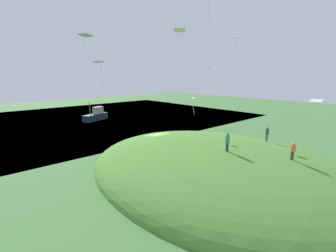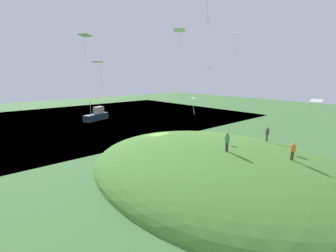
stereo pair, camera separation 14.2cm
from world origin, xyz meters
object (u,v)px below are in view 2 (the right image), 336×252
object	(u,v)px
kite_7	(85,36)
kite_0	(193,100)
kite_5	(235,35)
kite_2	(327,108)
person_on_hilltop	(227,140)
person_near_shore	(293,149)
kite_4	(316,101)
kite_6	(179,31)
person_watching_kites	(267,132)
kite_1	(98,65)
kite_8	(208,69)
boat_on_lake	(97,116)

from	to	relation	value
kite_7	kite_0	bearing A→B (deg)	88.47
kite_5	kite_2	bearing A→B (deg)	71.55
kite_0	kite_5	bearing A→B (deg)	-37.69
kite_2	person_on_hilltop	bearing A→B (deg)	-151.36
person_near_shore	kite_4	distance (m)	7.29
kite_5	kite_6	distance (m)	9.69
kite_4	kite_7	bearing A→B (deg)	-122.87
person_near_shore	person_on_hilltop	bearing A→B (deg)	-40.70
kite_2	person_watching_kites	bearing A→B (deg)	146.77
person_on_hilltop	kite_1	distance (m)	13.58
kite_2	kite_4	size ratio (longest dim) A/B	0.64
kite_0	person_on_hilltop	bearing A→B (deg)	-23.67
kite_8	kite_4	bearing A→B (deg)	6.49
person_watching_kites	kite_4	world-z (taller)	kite_4
kite_6	kite_7	xyz separation A→B (m)	(-3.08, -8.29, -1.01)
kite_5	person_near_shore	bearing A→B (deg)	82.77
kite_5	kite_8	size ratio (longest dim) A/B	1.16
person_on_hilltop	kite_6	world-z (taller)	kite_6
boat_on_lake	kite_8	world-z (taller)	kite_8
boat_on_lake	kite_1	world-z (taller)	kite_1
boat_on_lake	kite_6	world-z (taller)	kite_6
kite_0	kite_7	bearing A→B (deg)	-91.53
boat_on_lake	kite_6	distance (m)	36.76
kite_6	person_watching_kites	bearing A→B (deg)	64.76
person_on_hilltop	kite_5	world-z (taller)	kite_5
person_near_shore	person_watching_kites	distance (m)	7.36
kite_7	kite_8	distance (m)	18.04
person_near_shore	kite_8	distance (m)	16.34
person_near_shore	person_watching_kites	size ratio (longest dim) A/B	0.95
kite_5	kite_6	bearing A→B (deg)	157.16
person_watching_kites	kite_8	world-z (taller)	kite_8
kite_1	kite_5	world-z (taller)	kite_5
kite_0	kite_7	xyz separation A→B (m)	(-0.36, -13.47, 6.40)
kite_0	kite_1	distance (m)	15.00
person_near_shore	kite_4	world-z (taller)	kite_4
kite_8	person_near_shore	bearing A→B (deg)	-18.59
kite_4	kite_7	size ratio (longest dim) A/B	0.93
person_on_hilltop	kite_4	distance (m)	10.85
person_near_shore	kite_1	distance (m)	18.28
person_on_hilltop	kite_6	size ratio (longest dim) A/B	1.20
person_near_shore	kite_0	xyz separation A→B (m)	(-12.58, 0.28, 3.44)
kite_1	person_near_shore	bearing A→B (deg)	55.84
kite_4	kite_7	xyz separation A→B (m)	(-12.51, -19.37, 5.99)
kite_0	kite_6	distance (m)	9.44
person_on_hilltop	kite_2	size ratio (longest dim) A/B	1.44
kite_0	kite_2	world-z (taller)	kite_2
kite_4	kite_7	world-z (taller)	kite_7
kite_7	kite_6	bearing A→B (deg)	69.63
person_on_hilltop	kite_2	xyz separation A→B (m)	(6.99, 3.82, 3.52)
kite_1	kite_2	distance (m)	18.86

